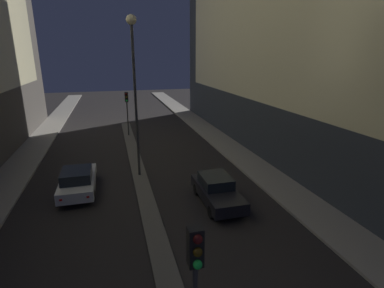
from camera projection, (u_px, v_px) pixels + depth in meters
median_strip at (139, 174)px, 19.71m from camera, size 0.91×31.44×0.11m
traffic_light_near at (196, 273)px, 6.38m from camera, size 0.32×0.42×4.15m
traffic_light_mid at (127, 104)px, 28.23m from camera, size 0.32×0.42×4.15m
street_lamp at (134, 66)px, 17.57m from camera, size 0.59×0.59×9.71m
car_left_lane at (78, 181)px, 17.03m from camera, size 1.85×4.35×1.48m
car_right_lane at (217, 190)px, 15.83m from camera, size 1.75×4.25×1.47m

